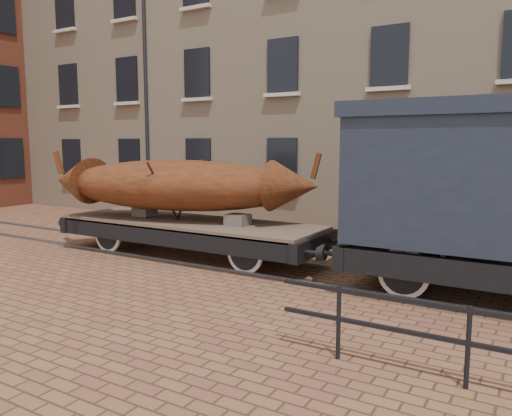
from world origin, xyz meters
The scene contains 5 objects.
ground centered at (0.00, 0.00, 0.00)m, with size 90.00×90.00×0.00m, color brown.
warehouse_cream centered at (3.00, 9.99, 7.00)m, with size 40.00×10.19×14.00m.
rail_track centered at (0.00, 0.00, 0.03)m, with size 30.00×1.52×0.06m.
flatcar_wagon centered at (-2.54, 0.00, 0.74)m, with size 7.89×2.14×1.19m.
iron_boat centered at (-2.90, 0.00, 1.81)m, with size 7.35×3.46×1.74m.
Camera 1 is at (5.33, -9.82, 2.86)m, focal length 35.00 mm.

